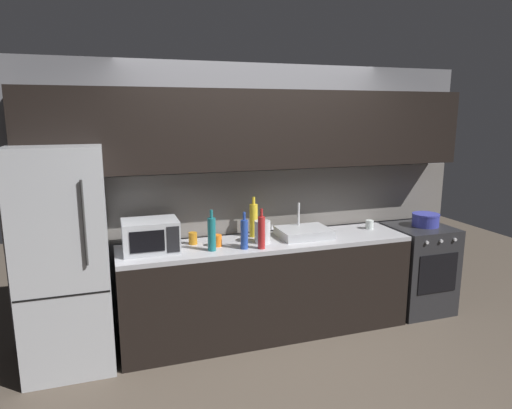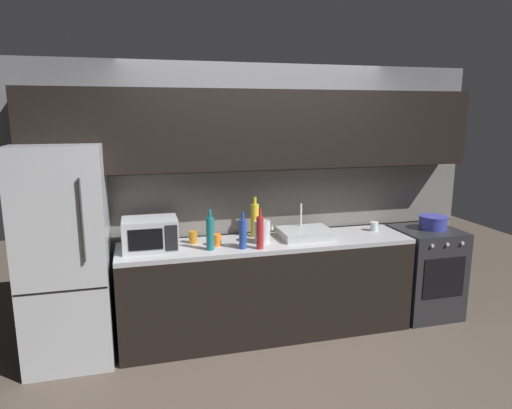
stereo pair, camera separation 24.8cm
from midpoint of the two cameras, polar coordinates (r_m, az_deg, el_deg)
ground_plane at (r=3.73m, az=7.64°, el=-21.87°), size 10.00×10.00×0.00m
back_wall at (r=4.28m, az=2.08°, el=4.81°), size 4.42×0.44×2.50m
counter_run at (r=4.27m, az=3.14°, el=-10.46°), size 2.68×0.60×0.90m
refrigerator at (r=3.97m, az=-21.29°, el=-6.04°), size 0.68×0.69×1.81m
oven_range at (r=5.02m, az=21.89°, el=-7.89°), size 0.60×0.62×0.90m
microwave at (r=3.92m, az=-11.48°, el=-3.69°), size 0.46×0.35×0.27m
sink_basin at (r=4.27m, az=7.93°, el=-3.61°), size 0.48×0.38×0.30m
kettle at (r=4.05m, az=2.58°, el=-3.48°), size 0.18×0.14×0.22m
wine_bottle_yellow at (r=4.23m, az=1.53°, el=-1.97°), size 0.08×0.08×0.38m
wine_bottle_blue at (r=3.87m, az=0.16°, el=-3.71°), size 0.07×0.07×0.32m
wine_bottle_teal at (r=3.84m, az=-3.98°, el=-3.63°), size 0.07×0.07×0.35m
wine_bottle_red at (r=3.86m, az=2.35°, el=-3.53°), size 0.06×0.06×0.35m
mug_clear at (r=4.65m, az=16.19°, el=-2.68°), size 0.08×0.08×0.09m
mug_orange at (r=3.98m, az=-3.23°, el=-4.50°), size 0.08×0.08×0.10m
mug_amber at (r=4.07m, az=-6.23°, el=-4.15°), size 0.08×0.08×0.11m
cooking_pot at (r=4.92m, az=22.83°, el=-2.11°), size 0.27×0.27×0.13m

